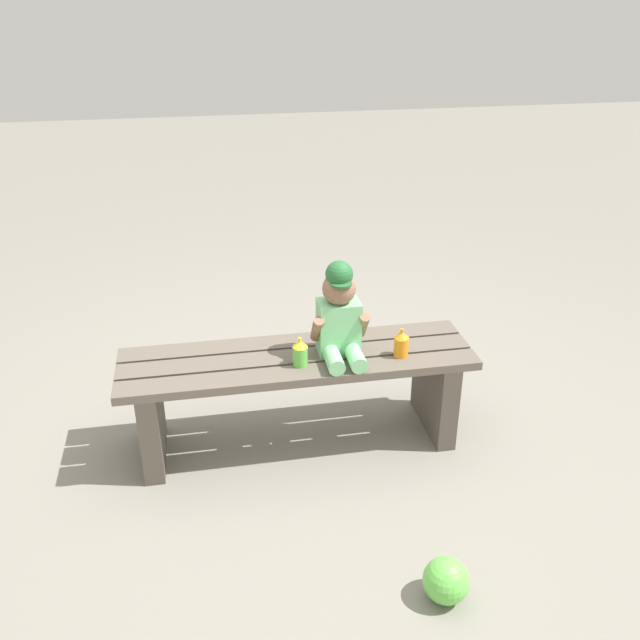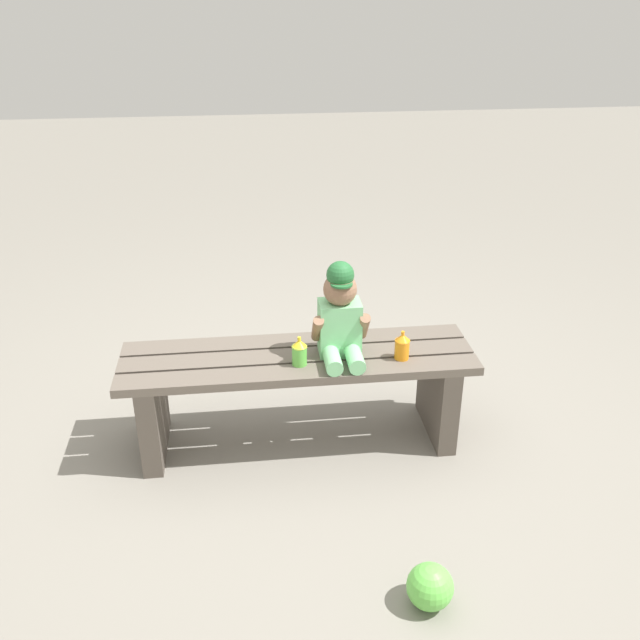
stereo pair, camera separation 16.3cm
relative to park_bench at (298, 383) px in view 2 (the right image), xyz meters
The scene contains 6 objects.
ground_plane 0.29m from the park_bench, ahead, with size 16.00×16.00×0.00m, color gray.
park_bench is the anchor object (origin of this frame).
child_figure 0.36m from the park_bench, ahead, with size 0.23×0.27×0.40m.
sippy_cup_left 0.21m from the park_bench, 91.39° to the right, with size 0.06×0.06×0.12m.
sippy_cup_right 0.47m from the park_bench, 10.82° to the right, with size 0.06×0.06×0.12m.
toy_ball 1.03m from the park_bench, 70.42° to the right, with size 0.15×0.15×0.15m, color #66CC4C.
Camera 2 is at (-0.21, -2.51, 1.84)m, focal length 39.08 mm.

